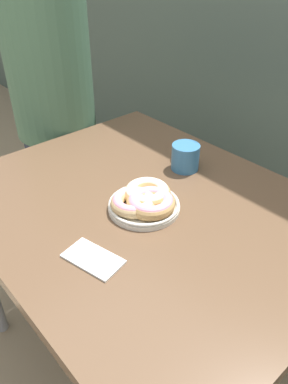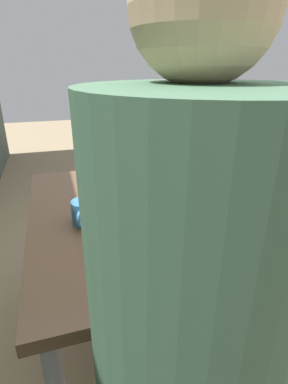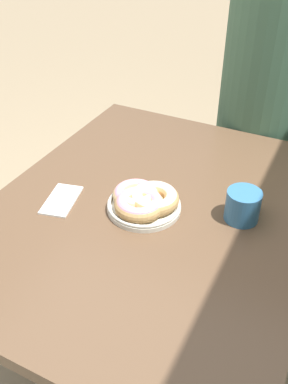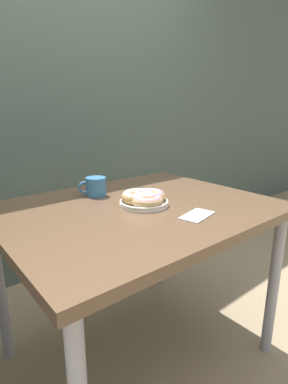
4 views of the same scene
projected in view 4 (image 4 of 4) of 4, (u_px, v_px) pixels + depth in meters
ground_plane at (152, 364)px, 1.42m from camera, size 14.00×14.00×0.00m
wall_back at (38, 87)px, 1.91m from camera, size 8.00×0.05×2.60m
dining_table at (138, 222)px, 1.31m from camera, size 1.13×0.90×0.77m
donut_plate at (144, 198)px, 1.28m from camera, size 0.23×0.25×0.06m
coffee_mug at (95, 186)px, 1.41m from camera, size 0.13×0.09×0.09m
napkin at (197, 216)px, 1.15m from camera, size 0.16×0.11×0.01m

